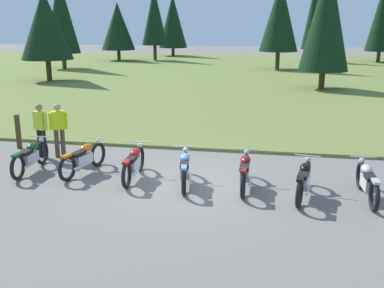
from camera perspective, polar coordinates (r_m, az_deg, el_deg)
ground_plane at (r=11.80m, az=-0.53°, el=-4.97°), size 140.00×140.00×0.00m
grass_moorland at (r=36.27m, az=7.17°, el=8.61°), size 80.00×44.00×0.10m
forest_treeline at (r=43.35m, az=12.31°, el=15.28°), size 39.31×29.13×8.92m
motorcycle_british_green at (r=13.37m, az=-19.60°, el=-1.48°), size 0.62×2.10×0.88m
motorcycle_orange at (r=12.81m, az=-13.46°, el=-1.70°), size 0.70×2.07×0.88m
motorcycle_red at (r=12.11m, az=-7.32°, el=-2.38°), size 0.62×2.10×0.88m
motorcycle_sky_blue at (r=11.57m, az=-0.91°, el=-3.09°), size 0.68×2.09×0.88m
motorcycle_maroon at (r=11.44m, az=6.65°, el=-3.40°), size 0.62×2.10×0.88m
motorcycle_black at (r=11.10m, az=13.85°, el=-4.34°), size 0.64×2.09×0.88m
motorcycle_silver at (r=11.42m, az=21.14°, el=-4.39°), size 0.62×2.10×0.88m
rider_checking_bike at (r=14.42m, az=-16.39°, el=2.05°), size 0.48×0.38×1.67m
rider_near_row_end at (r=14.57m, az=-18.47°, el=2.01°), size 0.53×0.31×1.67m
trail_marker_post at (r=15.95m, az=-20.98°, el=1.45°), size 0.12×0.12×1.13m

